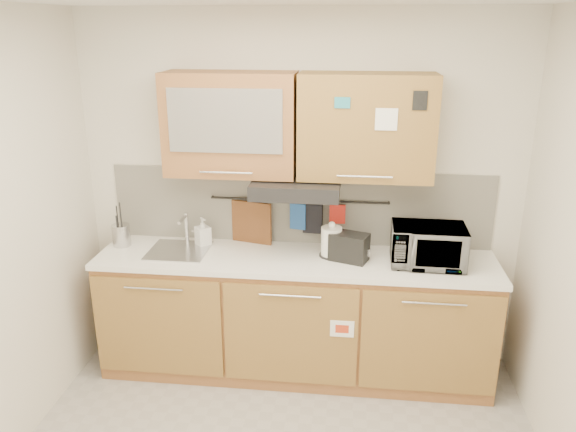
# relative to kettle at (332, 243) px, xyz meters

# --- Properties ---
(wall_back) EXTENTS (3.20, 0.00, 3.20)m
(wall_back) POSITION_rel_kettle_xyz_m (-0.25, 0.26, 0.28)
(wall_back) COLOR silver
(wall_back) RESTS_ON ground
(base_cabinet) EXTENTS (2.80, 0.64, 0.88)m
(base_cabinet) POSITION_rel_kettle_xyz_m (-0.25, -0.05, -0.62)
(base_cabinet) COLOR #A86B3B
(base_cabinet) RESTS_ON floor
(countertop) EXTENTS (2.82, 0.62, 0.04)m
(countertop) POSITION_rel_kettle_xyz_m (-0.25, -0.05, -0.12)
(countertop) COLOR white
(countertop) RESTS_ON base_cabinet
(backsplash) EXTENTS (2.80, 0.02, 0.56)m
(backsplash) POSITION_rel_kettle_xyz_m (-0.25, 0.25, 0.18)
(backsplash) COLOR silver
(backsplash) RESTS_ON countertop
(upper_cabinets) EXTENTS (1.82, 0.37, 0.70)m
(upper_cabinets) POSITION_rel_kettle_xyz_m (-0.26, 0.08, 0.81)
(upper_cabinets) COLOR #A86B3B
(upper_cabinets) RESTS_ON wall_back
(range_hood) EXTENTS (0.60, 0.46, 0.10)m
(range_hood) POSITION_rel_kettle_xyz_m (-0.25, 0.01, 0.40)
(range_hood) COLOR black
(range_hood) RESTS_ON upper_cabinets
(sink) EXTENTS (0.42, 0.40, 0.26)m
(sink) POSITION_rel_kettle_xyz_m (-1.10, -0.03, -0.10)
(sink) COLOR silver
(sink) RESTS_ON countertop
(utensil_rail) EXTENTS (1.30, 0.02, 0.02)m
(utensil_rail) POSITION_rel_kettle_xyz_m (-0.25, 0.21, 0.24)
(utensil_rail) COLOR black
(utensil_rail) RESTS_ON backsplash
(utensil_crock) EXTENTS (0.16, 0.16, 0.33)m
(utensil_crock) POSITION_rel_kettle_xyz_m (-1.55, 0.02, -0.02)
(utensil_crock) COLOR #B2B1B6
(utensil_crock) RESTS_ON countertop
(kettle) EXTENTS (0.19, 0.17, 0.26)m
(kettle) POSITION_rel_kettle_xyz_m (0.00, 0.00, 0.00)
(kettle) COLOR white
(kettle) RESTS_ON countertop
(toaster) EXTENTS (0.29, 0.23, 0.19)m
(toaster) POSITION_rel_kettle_xyz_m (0.12, -0.06, -0.00)
(toaster) COLOR black
(toaster) RESTS_ON countertop
(microwave) EXTENTS (0.50, 0.34, 0.27)m
(microwave) POSITION_rel_kettle_xyz_m (0.65, -0.06, 0.03)
(microwave) COLOR #999999
(microwave) RESTS_ON countertop
(soap_bottle) EXTENTS (0.14, 0.14, 0.21)m
(soap_bottle) POSITION_rel_kettle_xyz_m (-0.95, 0.10, 0.00)
(soap_bottle) COLOR #999999
(soap_bottle) RESTS_ON countertop
(cutting_board) EXTENTS (0.31, 0.10, 0.39)m
(cutting_board) POSITION_rel_kettle_xyz_m (-0.60, 0.20, 0.02)
(cutting_board) COLOR brown
(cutting_board) RESTS_ON utensil_rail
(oven_mitt) EXTENTS (0.12, 0.05, 0.20)m
(oven_mitt) POSITION_rel_kettle_xyz_m (-0.26, 0.20, 0.12)
(oven_mitt) COLOR #214E9A
(oven_mitt) RESTS_ON utensil_rail
(dark_pouch) EXTENTS (0.14, 0.05, 0.22)m
(dark_pouch) POSITION_rel_kettle_xyz_m (-0.15, 0.20, 0.11)
(dark_pouch) COLOR black
(dark_pouch) RESTS_ON utensil_rail
(pot_holder) EXTENTS (0.12, 0.03, 0.14)m
(pot_holder) POSITION_rel_kettle_xyz_m (0.03, 0.20, 0.15)
(pot_holder) COLOR red
(pot_holder) RESTS_ON utensil_rail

